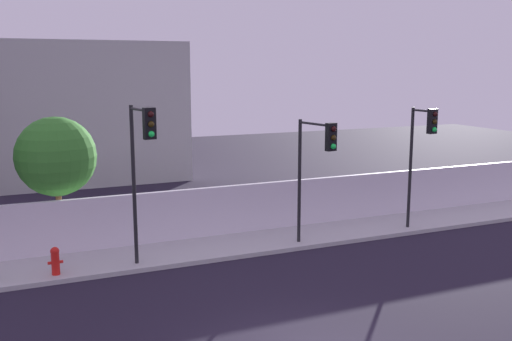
{
  "coord_description": "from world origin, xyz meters",
  "views": [
    {
      "loc": [
        -5.57,
        -10.0,
        6.26
      ],
      "look_at": [
        1.57,
        6.5,
        3.03
      ],
      "focal_mm": 40.68,
      "sensor_mm": 36.0,
      "label": 1
    }
  ],
  "objects": [
    {
      "name": "fire_hydrant",
      "position": [
        -4.5,
        7.48,
        0.6
      ],
      "size": [
        0.44,
        0.26,
        0.85
      ],
      "color": "red",
      "rests_on": "sidewalk"
    },
    {
      "name": "sidewalk",
      "position": [
        0.0,
        8.2,
        0.07
      ],
      "size": [
        36.0,
        2.4,
        0.15
      ],
      "primitive_type": "cube",
      "color": "#B3B3B3",
      "rests_on": "ground"
    },
    {
      "name": "low_building_distant",
      "position": [
        -1.43,
        23.49,
        3.79
      ],
      "size": [
        10.4,
        6.0,
        7.59
      ],
      "primitive_type": "cube",
      "color": "#A1A1A1",
      "rests_on": "ground"
    },
    {
      "name": "traffic_light_left",
      "position": [
        -1.95,
        6.84,
        3.77
      ],
      "size": [
        0.48,
        1.6,
        4.97
      ],
      "color": "black",
      "rests_on": "sidewalk"
    },
    {
      "name": "traffic_light_right",
      "position": [
        8.49,
        7.03,
        3.51
      ],
      "size": [
        0.37,
        1.21,
        4.62
      ],
      "color": "black",
      "rests_on": "sidewalk"
    },
    {
      "name": "roadside_tree_midleft",
      "position": [
        -4.06,
        10.84,
        3.2
      ],
      "size": [
        2.76,
        2.76,
        4.59
      ],
      "color": "brown",
      "rests_on": "ground"
    },
    {
      "name": "perimeter_wall",
      "position": [
        0.0,
        9.49,
        1.05
      ],
      "size": [
        36.0,
        0.18,
        1.8
      ],
      "primitive_type": "cube",
      "color": "silver",
      "rests_on": "sidewalk"
    },
    {
      "name": "traffic_light_center",
      "position": [
        3.84,
        6.67,
        3.35
      ],
      "size": [
        0.54,
        1.84,
        4.34
      ],
      "color": "black",
      "rests_on": "sidewalk"
    }
  ]
}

